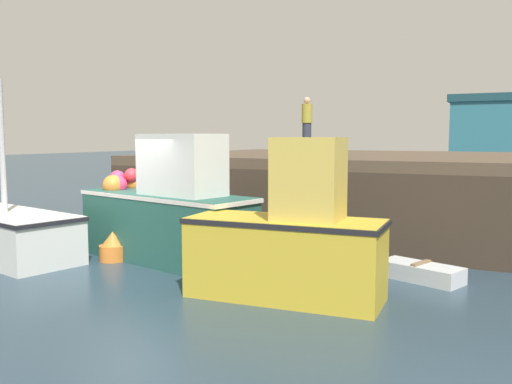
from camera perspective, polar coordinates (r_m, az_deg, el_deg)
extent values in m
cube|color=#283D4C|center=(11.75, -12.30, -7.13)|extent=(120.00, 160.00, 0.10)
cube|color=brown|center=(15.95, 11.66, 3.43)|extent=(11.43, 8.53, 0.25)
cube|color=#392E23|center=(12.09, 6.48, -2.08)|extent=(11.43, 0.24, 1.81)
cylinder|color=#392E23|center=(14.84, -13.06, -0.75)|extent=(0.32, 0.32, 1.81)
cylinder|color=#392E23|center=(12.18, 6.62, -2.03)|extent=(0.32, 0.32, 1.81)
cylinder|color=#392E23|center=(20.93, 5.39, 1.22)|extent=(0.32, 0.32, 1.81)
cylinder|color=#392E23|center=(19.54, 24.50, 0.41)|extent=(0.32, 0.32, 1.81)
cylinder|color=#392E23|center=(13.31, -4.20, -1.35)|extent=(5.36, 0.16, 1.60)
cube|color=silver|center=(12.72, -24.55, -4.08)|extent=(4.00, 2.27, 0.98)
cube|color=black|center=(12.65, -24.63, -2.12)|extent=(4.08, 2.32, 0.08)
cylinder|color=#B7B7BC|center=(12.55, -24.90, 4.31)|extent=(0.12, 0.12, 2.74)
cube|color=#23564C|center=(11.37, -9.35, -3.66)|extent=(4.21, 2.18, 1.40)
cube|color=silver|center=(11.28, -9.40, -0.40)|extent=(4.29, 2.22, 0.08)
cube|color=silver|center=(10.85, -7.73, 2.84)|extent=(1.87, 1.29, 1.20)
sphere|color=#DB3866|center=(12.61, -14.21, 1.40)|extent=(0.35, 0.35, 0.35)
sphere|color=orange|center=(12.70, -12.49, 0.91)|extent=(0.48, 0.48, 0.48)
sphere|color=#EA5B70|center=(12.80, -12.39, 1.46)|extent=(0.34, 0.34, 0.34)
sphere|color=red|center=(12.53, -12.79, 1.66)|extent=(0.33, 0.33, 0.33)
sphere|color=#DB3866|center=(12.35, -14.24, 0.66)|extent=(0.45, 0.45, 0.45)
sphere|color=orange|center=(12.31, -14.62, 0.65)|extent=(0.47, 0.47, 0.47)
cube|color=gold|center=(8.69, 3.01, -6.92)|extent=(3.12, 1.36, 1.28)
cube|color=black|center=(8.58, 3.03, -3.09)|extent=(3.18, 1.39, 0.08)
cube|color=gold|center=(8.38, 5.51, 1.38)|extent=(1.06, 0.91, 1.26)
cube|color=silver|center=(10.27, 16.74, -7.99)|extent=(1.56, 1.06, 0.29)
cube|color=#7F6647|center=(10.23, 16.77, -7.07)|extent=(0.28, 0.55, 0.04)
cylinder|color=#2D3342|center=(17.95, 5.30, 5.66)|extent=(0.29, 0.29, 0.94)
cylinder|color=#9E9333|center=(17.97, 5.32, 8.13)|extent=(0.34, 0.34, 0.61)
sphere|color=tan|center=(17.99, 5.33, 9.45)|extent=(0.22, 0.22, 0.22)
cylinder|color=orange|center=(11.74, -14.63, -6.14)|extent=(0.56, 0.56, 0.32)
cone|color=orange|center=(11.69, -14.67, -4.68)|extent=(0.45, 0.45, 0.28)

